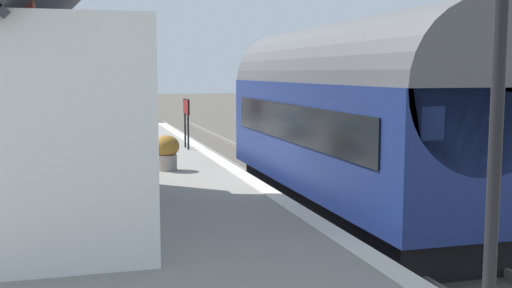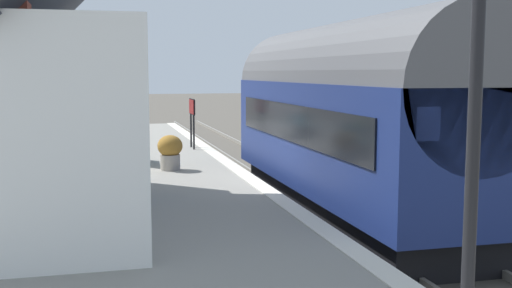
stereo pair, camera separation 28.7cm
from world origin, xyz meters
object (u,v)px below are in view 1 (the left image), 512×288
train (348,118)px  bench_platform_end (110,129)px  bench_near_building (129,146)px  station_sign_board (186,111)px  lamp_post_platform (500,38)px  planter_edge_far (167,151)px  planter_under_sign (42,134)px  station_building (28,115)px  planter_edge_near (102,154)px

train → bench_platform_end: bearing=27.6°
bench_near_building → station_sign_board: (2.80, -2.00, 0.71)m
bench_platform_end → lamp_post_platform: bearing=-173.4°
planter_edge_far → lamp_post_platform: size_ratio=0.23×
planter_under_sign → station_sign_board: 4.97m
planter_under_sign → bench_near_building: bearing=-153.1°
train → station_sign_board: 7.16m
station_building → planter_edge_far: size_ratio=7.95×
station_building → planter_edge_near: bearing=-15.2°
station_building → lamp_post_platform: 7.73m
planter_under_sign → planter_edge_near: size_ratio=0.85×
train → lamp_post_platform: size_ratio=2.62×
planter_edge_near → planter_edge_far: bearing=-95.7°
bench_near_building → lamp_post_platform: size_ratio=0.37×
bench_near_building → planter_under_sign: (4.84, 2.46, -0.08)m
train → planter_edge_near: 5.95m
station_building → bench_near_building: bearing=-18.6°
train → planter_edge_far: bearing=56.0°
train → planter_edge_far: 4.55m
bench_platform_end → station_sign_board: 3.37m
bench_platform_end → planter_under_sign: (-0.37, 2.22, -0.08)m
train → bench_near_building: bearing=49.2°
lamp_post_platform → station_sign_board: (15.35, -0.19, -1.46)m
planter_edge_near → lamp_post_platform: (-11.29, -2.54, 2.19)m
station_building → planter_under_sign: 10.81m
station_building → bench_platform_end: station_building is taller
lamp_post_platform → station_sign_board: size_ratio=2.42×
planter_edge_far → planter_edge_near: 1.56m
planter_edge_near → bench_platform_end: bearing=-4.3°
station_sign_board → train: bearing=-159.5°
planter_edge_far → planter_under_sign: planter_edge_far is taller
bench_near_building → planter_edge_far: bench_near_building is taller
planter_edge_far → station_building: bearing=147.9°
planter_edge_near → lamp_post_platform: lamp_post_platform is taller
train → bench_near_building: size_ratio=7.02×
bench_platform_end → planter_edge_far: (-6.62, -1.06, -0.00)m
train → planter_under_sign: (8.74, 6.98, -1.00)m
bench_near_building → train: bearing=-130.8°
lamp_post_platform → station_building: bearing=29.6°
bench_near_building → planter_under_sign: bench_near_building is taller
station_building → planter_edge_near: station_building is taller
lamp_post_platform → bench_near_building: bearing=8.2°
bench_platform_end → planter_under_sign: bench_platform_end is taller
planter_edge_far → station_sign_board: 4.43m
bench_near_building → planter_edge_near: size_ratio=1.63×
planter_edge_near → train: bearing=-116.8°
planter_edge_far → station_sign_board: bearing=-15.7°
planter_under_sign → lamp_post_platform: bearing=-166.2°
bench_near_building → station_sign_board: 3.52m
station_building → planter_under_sign: (10.72, 0.48, -1.32)m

